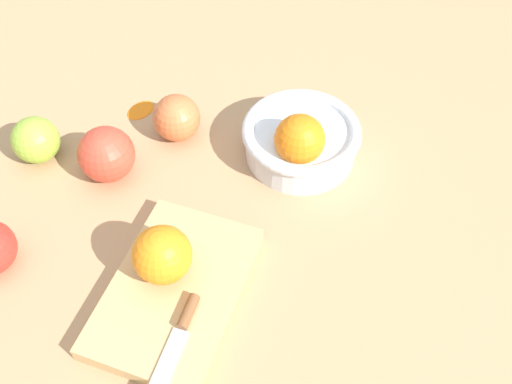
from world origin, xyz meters
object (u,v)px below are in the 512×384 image
Objects in this scene: bowl at (301,139)px; apple_front_center at (36,140)px; cutting_board at (175,291)px; knife at (178,337)px; orange_on_board at (162,255)px; apple_front_center_2 at (106,154)px; apple_front_left at (177,118)px.

bowl is 2.51× the size of apple_front_center.
knife reaches higher than cutting_board.
bowl reaches higher than cutting_board.
bowl is 0.29m from orange_on_board.
apple_front_center is at bearing -86.20° from apple_front_center_2.
apple_front_center is 0.86× the size of apple_front_center_2.
apple_front_left is (-0.33, -0.16, 0.01)m from knife.
bowl is 0.29m from apple_front_center_2.
bowl reaches higher than apple_front_left.
orange_on_board is at bearing -18.75° from bowl.
orange_on_board is at bearing 65.33° from apple_front_center.
knife is (0.08, 0.06, -0.03)m from orange_on_board.
apple_front_left is at bearing -155.17° from cutting_board.
orange_on_board is 0.27m from apple_front_left.
cutting_board is 0.29m from apple_front_left.
apple_front_left is at bearing -154.07° from knife.
knife is 0.36m from apple_front_left.
cutting_board is at bearing 49.82° from apple_front_center_2.
apple_front_center reaches higher than cutting_board.
apple_front_center is at bearing -56.47° from apple_front_left.
cutting_board is 3.24× the size of apple_front_left.
apple_front_center_2 is 1.13× the size of apple_front_left.
knife is 2.10× the size of apple_front_left.
orange_on_board reaches higher than apple_front_center.
apple_front_center_2 is at bearing -62.24° from bowl.
apple_front_center is (-0.21, -0.34, 0.01)m from knife.
apple_front_center reaches higher than knife.
apple_front_center_2 is (0.13, -0.25, 0.00)m from bowl.
apple_front_center_2 is (-0.15, -0.18, 0.03)m from cutting_board.
apple_front_center is 0.21m from apple_front_left.
bowl reaches higher than apple_front_center.
apple_front_center_2 is at bearing -28.44° from apple_front_left.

